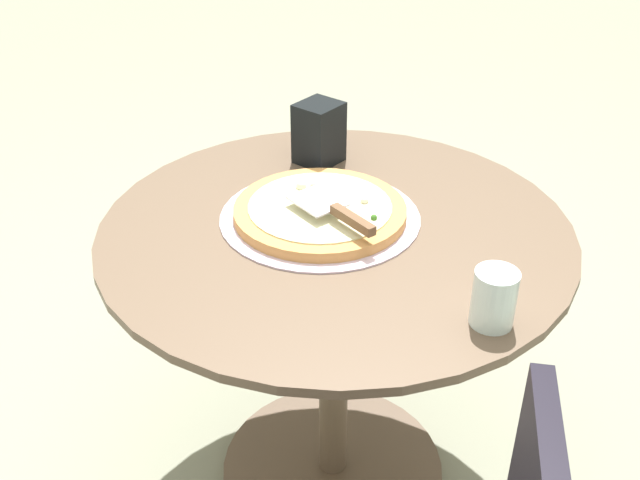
# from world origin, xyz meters

# --- Properties ---
(ground_plane) EXTENTS (10.00, 10.00, 0.00)m
(ground_plane) POSITION_xyz_m (0.00, 0.00, 0.00)
(ground_plane) COLOR gray
(patio_table) EXTENTS (0.91, 0.91, 0.68)m
(patio_table) POSITION_xyz_m (0.00, 0.00, 0.49)
(patio_table) COLOR brown
(patio_table) RESTS_ON ground
(pizza_on_tray) EXTENTS (0.39, 0.39, 0.04)m
(pizza_on_tray) POSITION_xyz_m (0.02, -0.04, 0.70)
(pizza_on_tray) COLOR silver
(pizza_on_tray) RESTS_ON patio_table
(pizza_server) EXTENTS (0.10, 0.22, 0.02)m
(pizza_server) POSITION_xyz_m (0.01, 0.03, 0.73)
(pizza_server) COLOR silver
(pizza_server) RESTS_ON pizza_on_tray
(drinking_cup) EXTENTS (0.07, 0.07, 0.10)m
(drinking_cup) POSITION_xyz_m (-0.11, 0.37, 0.73)
(drinking_cup) COLOR white
(drinking_cup) RESTS_ON patio_table
(napkin_dispenser) EXTENTS (0.12, 0.12, 0.14)m
(napkin_dispenser) POSITION_xyz_m (-0.08, -0.27, 0.75)
(napkin_dispenser) COLOR black
(napkin_dispenser) RESTS_ON patio_table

